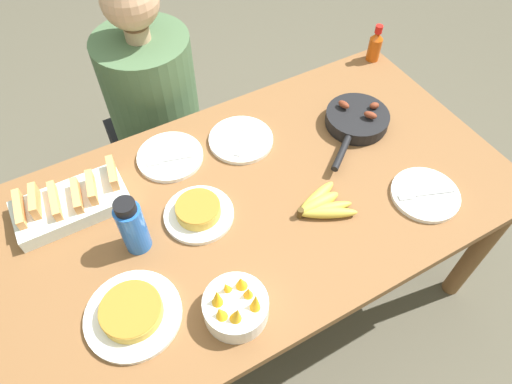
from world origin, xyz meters
name	(u,v)px	position (x,y,z in m)	size (l,w,h in m)	color
ground_plane	(256,294)	(0.00, 0.00, 0.00)	(14.00, 14.00, 0.00)	#565142
dining_table	(256,213)	(0.00, 0.00, 0.63)	(1.68, 0.92, 0.72)	brown
banana_bunch	(321,206)	(0.16, -0.14, 0.74)	(0.18, 0.17, 0.04)	gold
melon_tray	(70,203)	(-0.53, 0.24, 0.75)	(0.34, 0.18, 0.10)	silver
skillet	(356,120)	(0.48, 0.11, 0.74)	(0.34, 0.29, 0.08)	black
frittata_plate_center	(199,212)	(-0.19, 0.02, 0.74)	(0.22, 0.22, 0.05)	white
frittata_plate_side	(132,313)	(-0.48, -0.19, 0.74)	(0.26, 0.26, 0.05)	white
empty_plate_near_front	(425,195)	(0.48, -0.26, 0.72)	(0.22, 0.22, 0.02)	white
empty_plate_far_left	(241,140)	(0.08, 0.24, 0.72)	(0.23, 0.23, 0.02)	white
empty_plate_far_right	(170,157)	(-0.17, 0.29, 0.72)	(0.23, 0.23, 0.02)	white
fruit_bowl_mango	(236,306)	(-0.24, -0.31, 0.76)	(0.17, 0.17, 0.12)	white
water_bottle	(132,226)	(-0.39, 0.02, 0.81)	(0.08, 0.08, 0.21)	blue
hot_sauce_bottle	(375,45)	(0.78, 0.40, 0.78)	(0.05, 0.05, 0.16)	#C64C0F
person_figure	(159,126)	(-0.09, 0.72, 0.47)	(0.41, 0.41, 1.17)	black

